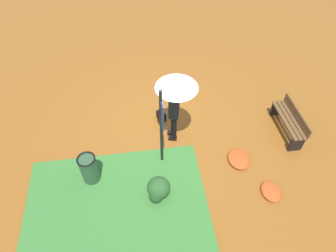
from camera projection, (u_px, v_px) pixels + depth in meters
ground_plane at (166, 131)px, 8.17m from camera, size 18.00×18.00×0.00m
grass_verge at (118, 250)px, 6.04m from camera, size 4.80×4.00×0.05m
person_with_umbrella at (175, 95)px, 6.84m from camera, size 0.96×0.96×2.04m
info_sign_post at (162, 121)px, 6.46m from camera, size 0.44×0.07×2.30m
handbag at (161, 116)px, 8.38m from camera, size 0.33×0.27×0.37m
park_bench at (290, 121)px, 7.87m from camera, size 1.40×0.40×0.75m
trash_bin at (89, 169)px, 6.86m from camera, size 0.42×0.42×0.83m
shrub_cluster at (158, 189)px, 6.74m from camera, size 0.58×0.53×0.47m
leaf_pile_near_person at (271, 191)px, 6.89m from camera, size 0.55×0.44×0.12m
leaf_pile_by_bench at (239, 159)px, 7.48m from camera, size 0.65×0.52×0.14m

